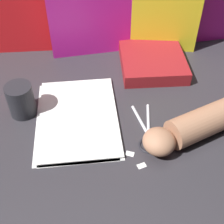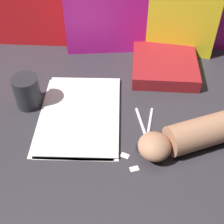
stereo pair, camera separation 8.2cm
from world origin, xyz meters
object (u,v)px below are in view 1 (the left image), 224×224
object	(u,v)px
book_closed	(152,61)
hand_forearm	(202,123)
scissors	(149,136)
paper_stack	(78,118)
mug	(21,100)

from	to	relation	value
book_closed	hand_forearm	size ratio (longest dim) A/B	0.66
book_closed	hand_forearm	distance (m)	0.32
scissors	hand_forearm	distance (m)	0.14
paper_stack	hand_forearm	xyz separation A→B (m)	(0.33, -0.08, 0.04)
book_closed	mug	xyz separation A→B (m)	(-0.41, -0.19, 0.03)
hand_forearm	mug	distance (m)	0.50
scissors	hand_forearm	xyz separation A→B (m)	(0.14, 0.00, 0.04)
book_closed	mug	world-z (taller)	mug
paper_stack	scissors	xyz separation A→B (m)	(0.19, -0.08, -0.00)
paper_stack	mug	size ratio (longest dim) A/B	3.49
scissors	mug	xyz separation A→B (m)	(-0.35, 0.12, 0.04)
scissors	mug	size ratio (longest dim) A/B	1.94
paper_stack	mug	xyz separation A→B (m)	(-0.16, 0.04, 0.04)
book_closed	scissors	size ratio (longest dim) A/B	1.21
paper_stack	hand_forearm	size ratio (longest dim) A/B	0.97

